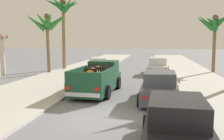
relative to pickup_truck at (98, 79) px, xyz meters
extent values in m
plane|color=slate|center=(1.07, -4.98, -0.81)|extent=(160.00, 160.00, 0.00)
cube|color=#B2AFA8|center=(-4.04, 7.02, -0.75)|extent=(5.35, 60.00, 0.12)
cube|color=#B2AFA8|center=(6.17, 7.02, -0.75)|extent=(5.35, 60.00, 0.12)
cube|color=silver|center=(-2.76, 7.02, -0.76)|extent=(0.16, 60.00, 0.10)
cube|color=silver|center=(4.89, 7.02, -0.76)|extent=(0.16, 60.00, 0.10)
cube|color=#19472D|center=(-0.01, -0.18, -0.21)|extent=(2.22, 5.21, 0.80)
cube|color=#19472D|center=(0.09, 1.42, 0.59)|extent=(1.81, 1.60, 0.80)
cube|color=#283342|center=(0.04, 0.66, 0.61)|extent=(1.38, 0.14, 0.44)
cube|color=#283342|center=(0.13, 2.18, 0.61)|extent=(1.46, 0.15, 0.48)
cube|color=#19472D|center=(-0.97, -0.98, 0.47)|extent=(0.30, 3.30, 0.56)
cube|color=#19472D|center=(0.85, -1.09, 0.47)|extent=(0.30, 3.30, 0.56)
cube|color=#19472D|center=(-0.16, -2.68, 0.47)|extent=(1.88, 0.21, 0.56)
cube|color=silver|center=(-0.17, -2.77, -0.37)|extent=(1.83, 0.23, 0.20)
cylinder|color=black|center=(-0.90, 1.41, -0.43)|extent=(0.31, 0.77, 0.76)
cylinder|color=black|center=(1.06, 1.29, -0.43)|extent=(0.31, 0.77, 0.76)
cylinder|color=black|center=(-1.07, -1.52, -0.43)|extent=(0.31, 0.77, 0.76)
cylinder|color=black|center=(0.88, -1.64, -0.43)|extent=(0.31, 0.77, 0.76)
cube|color=red|center=(-0.91, -2.70, -0.07)|extent=(0.22, 0.05, 0.18)
cube|color=red|center=(0.58, -2.79, -0.07)|extent=(0.22, 0.05, 0.18)
ellipsoid|color=orange|center=(-0.06, -0.93, 0.49)|extent=(0.80, 1.74, 0.60)
sphere|color=orange|center=(0.00, 0.02, 0.57)|extent=(0.44, 0.44, 0.44)
cube|color=black|center=(-0.08, -1.39, 0.49)|extent=(0.72, 0.16, 0.61)
cube|color=black|center=(-0.06, -0.93, 0.49)|extent=(0.72, 0.16, 0.61)
cube|color=black|center=(-0.03, -0.46, 0.49)|extent=(0.72, 0.16, 0.61)
cube|color=silver|center=(-1.53, 8.08, -0.28)|extent=(1.86, 4.24, 0.72)
cube|color=silver|center=(-1.54, 7.98, 0.40)|extent=(1.57, 2.13, 0.64)
cube|color=#283342|center=(-1.51, 8.95, 0.38)|extent=(1.37, 0.11, 0.52)
cube|color=#283342|center=(-1.56, 7.01, 0.38)|extent=(1.34, 0.11, 0.50)
cylinder|color=black|center=(-2.41, 9.40, -0.49)|extent=(0.23, 0.64, 0.64)
cylinder|color=black|center=(-0.60, 9.36, -0.49)|extent=(0.23, 0.64, 0.64)
cylinder|color=black|center=(-2.47, 6.80, -0.49)|extent=(0.23, 0.64, 0.64)
cylinder|color=black|center=(-0.66, 6.76, -0.49)|extent=(0.23, 0.64, 0.64)
cube|color=red|center=(-2.22, 5.98, -0.17)|extent=(0.20, 0.04, 0.12)
cube|color=white|center=(-2.10, 10.20, -0.21)|extent=(0.20, 0.04, 0.10)
cube|color=red|center=(-0.95, 5.95, -0.17)|extent=(0.20, 0.04, 0.12)
cube|color=white|center=(-0.87, 10.17, -0.21)|extent=(0.20, 0.04, 0.10)
cube|color=#474C56|center=(3.62, -1.64, -0.28)|extent=(1.90, 4.26, 0.72)
cube|color=#474C56|center=(3.62, -1.74, 0.40)|extent=(1.59, 2.15, 0.64)
cube|color=#283342|center=(3.65, -0.78, 0.38)|extent=(1.37, 0.12, 0.52)
cube|color=#283342|center=(3.58, -2.71, 0.38)|extent=(1.34, 0.12, 0.50)
cylinder|color=black|center=(2.76, -0.31, -0.49)|extent=(0.24, 0.65, 0.64)
cylinder|color=black|center=(4.56, -0.37, -0.49)|extent=(0.24, 0.65, 0.64)
cylinder|color=black|center=(2.68, -2.92, -0.49)|extent=(0.24, 0.65, 0.64)
cylinder|color=black|center=(4.48, -2.98, -0.49)|extent=(0.24, 0.65, 0.64)
cube|color=red|center=(2.92, -3.73, -0.17)|extent=(0.20, 0.05, 0.12)
cube|color=white|center=(3.07, 0.48, -0.21)|extent=(0.20, 0.05, 0.10)
cube|color=red|center=(4.18, -3.77, -0.17)|extent=(0.20, 0.05, 0.12)
cube|color=white|center=(4.31, 0.44, -0.21)|extent=(0.20, 0.05, 0.10)
cube|color=silver|center=(3.70, 8.86, -0.28)|extent=(1.87, 4.24, 0.72)
cube|color=silver|center=(3.70, 8.76, 0.40)|extent=(1.57, 2.14, 0.64)
cube|color=#283342|center=(3.72, 9.73, 0.38)|extent=(1.37, 0.12, 0.52)
cube|color=#283342|center=(3.67, 7.79, 0.38)|extent=(1.34, 0.12, 0.50)
cylinder|color=black|center=(2.83, 10.18, -0.49)|extent=(0.24, 0.65, 0.64)
cylinder|color=black|center=(4.64, 10.13, -0.49)|extent=(0.24, 0.65, 0.64)
cylinder|color=black|center=(2.77, 7.58, -0.49)|extent=(0.24, 0.65, 0.64)
cylinder|color=black|center=(4.57, 7.53, -0.49)|extent=(0.24, 0.65, 0.64)
cube|color=red|center=(3.01, 6.76, -0.17)|extent=(0.20, 0.05, 0.12)
cube|color=white|center=(3.14, 10.98, -0.21)|extent=(0.20, 0.05, 0.10)
cube|color=red|center=(4.28, 6.73, -0.17)|extent=(0.20, 0.05, 0.12)
cube|color=white|center=(4.37, 10.95, -0.21)|extent=(0.20, 0.05, 0.10)
cube|color=black|center=(3.95, -7.64, -0.28)|extent=(1.89, 4.25, 0.72)
cube|color=black|center=(3.96, -7.54, 0.40)|extent=(1.58, 2.15, 0.64)
cube|color=#283342|center=(3.93, -8.51, 0.38)|extent=(1.37, 0.12, 0.52)
cube|color=#283342|center=(3.99, -6.57, 0.38)|extent=(1.34, 0.12, 0.50)
cylinder|color=black|center=(4.89, -6.36, -0.49)|extent=(0.24, 0.65, 0.64)
cylinder|color=black|center=(3.09, -6.31, -0.49)|extent=(0.24, 0.65, 0.64)
cube|color=red|center=(4.65, -5.55, -0.17)|extent=(0.20, 0.05, 0.12)
cube|color=red|center=(3.38, -5.51, -0.17)|extent=(0.20, 0.05, 0.12)
cylinder|color=#846B4C|center=(-6.12, 10.98, 2.72)|extent=(0.38, 0.48, 7.08)
cone|color=#23702D|center=(-5.28, 10.82, 5.88)|extent=(1.81, 0.87, 1.43)
cone|color=#23702D|center=(-5.46, 11.66, 6.00)|extent=(1.77, 1.79, 1.25)
cone|color=#23702D|center=(-6.27, 11.72, 5.96)|extent=(0.87, 1.65, 1.27)
cone|color=#23702D|center=(-6.91, 11.25, 5.96)|extent=(1.82, 1.08, 1.29)
cone|color=#23702D|center=(-6.90, 10.45, 6.03)|extent=(1.94, 1.57, 1.19)
cone|color=#23702D|center=(-6.39, 10.19, 6.06)|extent=(1.09, 1.84, 1.12)
cone|color=#23702D|center=(-5.41, 10.33, 5.84)|extent=(1.79, 1.72, 1.52)
sphere|color=brown|center=(-6.12, 10.98, 6.26)|extent=(0.68, 0.68, 0.68)
cylinder|color=brown|center=(-6.44, 7.62, 1.84)|extent=(0.31, 0.50, 5.31)
cone|color=#2D7F33|center=(-5.44, 7.50, 4.04)|extent=(2.03, 0.78, 1.56)
cone|color=#2D7F33|center=(-5.76, 8.38, 4.01)|extent=(1.75, 1.86, 1.62)
cone|color=#2D7F33|center=(-6.62, 8.44, 4.06)|extent=(0.90, 1.74, 1.50)
cone|color=#2D7F33|center=(-7.11, 7.96, 4.21)|extent=(1.66, 1.21, 1.25)
cone|color=#2D7F33|center=(-7.35, 7.12, 3.94)|extent=(2.01, 1.44, 1.74)
cone|color=#2D7F33|center=(-6.52, 6.64, 4.14)|extent=(0.73, 2.04, 1.39)
cone|color=#2D7F33|center=(-5.95, 6.95, 4.17)|extent=(1.46, 1.72, 1.32)
sphere|color=brown|center=(-6.44, 7.62, 4.49)|extent=(0.56, 0.56, 0.56)
cylinder|color=brown|center=(8.93, 10.56, 1.80)|extent=(0.31, 0.42, 5.23)
cone|color=#23702D|center=(9.74, 10.69, 4.23)|extent=(1.80, 0.82, 1.09)
cone|color=#23702D|center=(9.68, 11.31, 4.09)|extent=(1.92, 1.92, 1.36)
cone|color=#23702D|center=(8.65, 11.29, 4.17)|extent=(1.13, 1.73, 1.19)
cone|color=#23702D|center=(8.03, 10.87, 3.95)|extent=(1.95, 1.14, 1.58)
cone|color=#23702D|center=(8.04, 10.07, 3.95)|extent=(2.04, 1.46, 1.60)
cone|color=#23702D|center=(8.63, 9.61, 3.94)|extent=(1.13, 2.04, 1.61)
cone|color=#23702D|center=(9.36, 9.98, 4.15)|extent=(1.36, 1.56, 1.21)
sphere|color=brown|center=(8.93, 10.56, 4.41)|extent=(0.55, 0.55, 0.55)
camera|label=1|loc=(3.27, -14.52, 2.33)|focal=40.20mm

